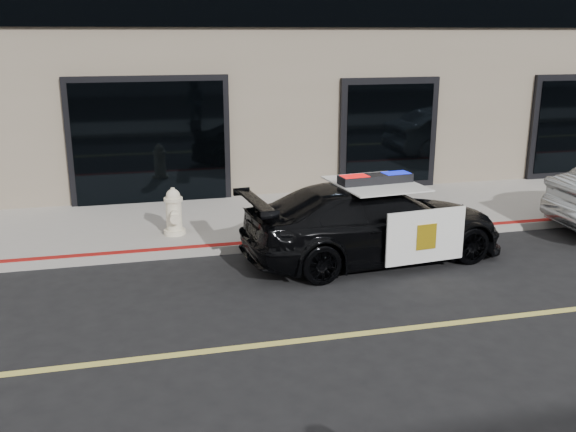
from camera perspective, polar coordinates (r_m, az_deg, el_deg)
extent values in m
plane|color=black|center=(8.13, -2.44, -11.42)|extent=(120.00, 120.00, 0.00)
cube|color=gray|center=(12.94, -7.09, -0.58)|extent=(60.00, 3.50, 0.15)
imported|color=black|center=(10.94, 7.64, -0.52)|extent=(2.76, 4.89, 1.31)
cube|color=white|center=(10.38, 12.14, -1.78)|extent=(1.39, 0.18, 0.87)
cube|color=white|center=(11.95, 7.45, 0.79)|extent=(1.39, 0.18, 0.87)
cube|color=white|center=(10.77, 7.77, 2.88)|extent=(1.47, 1.70, 0.02)
cube|color=gold|center=(10.36, 12.22, -1.83)|extent=(0.35, 0.05, 0.42)
cube|color=black|center=(10.76, 7.78, 3.28)|extent=(1.28, 0.45, 0.15)
cube|color=red|center=(10.59, 5.94, 3.19)|extent=(0.46, 0.33, 0.14)
cube|color=#0C19CC|center=(10.93, 9.57, 3.47)|extent=(0.46, 0.33, 0.14)
cylinder|color=#EFE4C1|center=(12.04, -10.03, -1.38)|extent=(0.40, 0.40, 0.09)
cylinder|color=#EFE4C1|center=(11.95, -10.10, 0.08)|extent=(0.29, 0.29, 0.55)
cylinder|color=#EFE4C1|center=(11.87, -10.17, 1.47)|extent=(0.34, 0.34, 0.07)
sphere|color=#EFE4C1|center=(11.85, -10.18, 1.78)|extent=(0.25, 0.25, 0.25)
cylinder|color=#EFE4C1|center=(11.83, -10.21, 2.29)|extent=(0.08, 0.08, 0.08)
cylinder|color=#EFE4C1|center=(12.11, -10.18, 0.67)|extent=(0.14, 0.13, 0.14)
cylinder|color=#EFE4C1|center=(11.75, -10.05, 0.20)|extent=(0.14, 0.13, 0.14)
cylinder|color=#EFE4C1|center=(11.74, -10.02, -0.21)|extent=(0.19, 0.15, 0.19)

